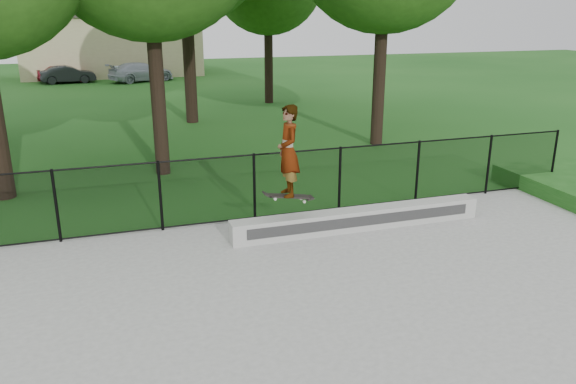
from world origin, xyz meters
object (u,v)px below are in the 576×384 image
car_b (68,74)px  skater_airborne (288,153)px  car_c (141,72)px  car_a (64,73)px  grind_ledge (359,219)px

car_b → skater_airborne: bearing=-175.7°
car_b → car_c: 4.57m
car_a → car_c: (4.82, -1.36, 0.06)m
car_a → car_c: car_c is taller
car_b → car_c: size_ratio=0.77×
grind_ledge → car_b: size_ratio=1.82×
grind_ledge → car_a: 30.68m
car_c → skater_airborne: size_ratio=2.03×
car_c → skater_airborne: (0.83, -28.54, 1.24)m
skater_airborne → car_b: bearing=100.4°
grind_ledge → car_b: (-6.95, 29.00, 0.27)m
grind_ledge → car_c: car_c is taller
car_a → car_b: 0.87m
car_b → car_c: car_c is taller
car_a → car_b: bearing=-165.9°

